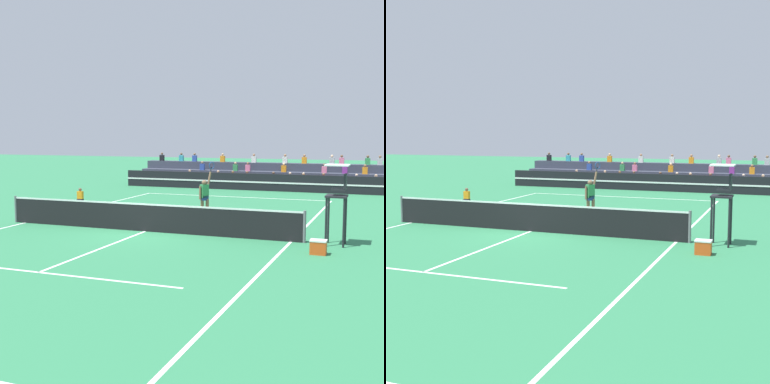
{
  "view_description": "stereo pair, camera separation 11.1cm",
  "coord_description": "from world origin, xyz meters",
  "views": [
    {
      "loc": [
        8.75,
        -17.91,
        3.65
      ],
      "look_at": [
        0.34,
        4.05,
        1.1
      ],
      "focal_mm": 50.0,
      "sensor_mm": 36.0,
      "label": 1
    },
    {
      "loc": [
        8.85,
        -17.87,
        3.65
      ],
      "look_at": [
        0.34,
        4.05,
        1.1
      ],
      "focal_mm": 50.0,
      "sensor_mm": 36.0,
      "label": 2
    }
  ],
  "objects": [
    {
      "name": "ground_plane",
      "position": [
        0.0,
        0.0,
        0.0
      ],
      "size": [
        120.0,
        120.0,
        0.0
      ],
      "primitive_type": "plane",
      "color": "#2D7A4C"
    },
    {
      "name": "bleacher_stand",
      "position": [
        0.02,
        18.41,
        0.66
      ],
      "size": [
        17.64,
        2.85,
        2.28
      ],
      "color": "#383D4C",
      "rests_on": "ground"
    },
    {
      "name": "tennis_net",
      "position": [
        0.0,
        0.0,
        0.54
      ],
      "size": [
        12.0,
        0.1,
        1.1
      ],
      "color": "slate",
      "rests_on": "ground"
    },
    {
      "name": "umpire_chair",
      "position": [
        7.01,
        -0.0,
        1.72
      ],
      "size": [
        0.76,
        0.84,
        2.67
      ],
      "color": "black",
      "rests_on": "ground"
    },
    {
      "name": "tennis_player",
      "position": [
        1.16,
        3.42,
        0.99
      ],
      "size": [
        0.54,
        0.81,
        2.5
      ],
      "color": "brown",
      "rests_on": "ground"
    },
    {
      "name": "ball_kid_courtside",
      "position": [
        -6.69,
        6.0,
        0.33
      ],
      "size": [
        0.3,
        0.36,
        0.84
      ],
      "color": "black",
      "rests_on": "ground"
    },
    {
      "name": "equipment_cooler",
      "position": [
        6.63,
        -1.59,
        0.23
      ],
      "size": [
        0.5,
        0.38,
        0.45
      ],
      "color": "#D84C19",
      "rests_on": "ground"
    },
    {
      "name": "sponsor_banner_wall",
      "position": [
        0.0,
        15.87,
        0.55
      ],
      "size": [
        18.0,
        0.26,
        1.1
      ],
      "color": "black",
      "rests_on": "ground"
    },
    {
      "name": "court_lines",
      "position": [
        0.0,
        0.0,
        0.0
      ],
      "size": [
        11.1,
        23.9,
        0.01
      ],
      "color": "white",
      "rests_on": "ground"
    },
    {
      "name": "tennis_ball",
      "position": [
        1.32,
        1.64,
        0.03
      ],
      "size": [
        0.07,
        0.07,
        0.07
      ],
      "primitive_type": "sphere",
      "color": "#C6DB33",
      "rests_on": "ground"
    }
  ]
}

